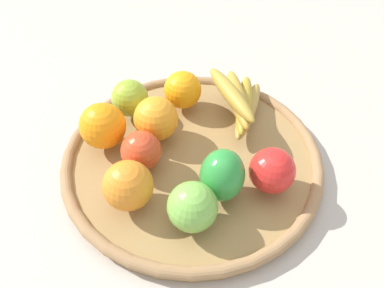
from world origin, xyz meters
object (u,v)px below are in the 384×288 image
orange_1 (128,185)px  apple_0 (141,151)px  orange_3 (183,90)px  orange_0 (156,119)px  apple_3 (130,98)px  apple_1 (193,207)px  banana_bunch (240,102)px  apple_2 (272,170)px  orange_2 (103,126)px  bell_pepper (222,175)px

orange_1 → apple_0: 0.08m
orange_3 → orange_0: (-0.10, 0.03, 0.00)m
apple_3 → apple_1: apple_1 is taller
apple_3 → banana_bunch: (0.03, -0.21, -0.00)m
orange_3 → orange_0: bearing=163.4°
apple_0 → apple_3: size_ratio=0.96×
apple_0 → apple_3: (0.13, 0.06, 0.00)m
apple_2 → orange_0: bearing=69.8°
apple_2 → apple_3: bearing=65.1°
apple_0 → orange_0: size_ratio=0.85×
orange_2 → apple_1: bearing=-125.2°
apple_0 → apple_2: apple_2 is taller
banana_bunch → apple_2: 0.18m
apple_0 → orange_2: orange_2 is taller
apple_0 → bell_pepper: bearing=-102.9°
apple_3 → apple_2: apple_2 is taller
apple_3 → orange_0: (-0.05, -0.07, 0.00)m
banana_bunch → orange_0: orange_0 is taller
apple_0 → apple_2: size_ratio=0.93×
apple_3 → orange_0: size_ratio=0.89×
apple_0 → apple_2: (-0.00, -0.22, 0.00)m
apple_3 → orange_2: (-0.09, 0.02, 0.01)m
orange_3 → orange_2: size_ratio=0.90×
apple_0 → orange_1: bearing=-177.7°
orange_1 → apple_3: bearing=17.3°
orange_3 → bell_pepper: bearing=-152.1°
orange_1 → orange_0: (0.15, -0.00, 0.00)m
orange_1 → banana_bunch: size_ratio=0.45×
bell_pepper → orange_3: bearing=-150.9°
orange_1 → apple_1: 0.11m
orange_0 → apple_2: 0.23m
bell_pepper → apple_2: bearing=113.3°
orange_1 → orange_3: bearing=-7.0°
orange_1 → apple_1: size_ratio=1.04×
orange_1 → orange_2: bearing=36.1°
orange_1 → orange_2: orange_2 is taller
orange_1 → apple_2: bearing=-70.6°
orange_3 → apple_3: (-0.04, 0.10, -0.00)m
orange_1 → banana_bunch: 0.28m
apple_0 → banana_bunch: bearing=-42.9°
apple_2 → apple_1: (-0.09, 0.11, 0.00)m
orange_0 → bell_pepper: bearing=-128.6°
bell_pepper → apple_3: (0.16, 0.20, -0.01)m
bell_pepper → orange_2: bearing=-106.5°
orange_3 → banana_bunch: bearing=-95.5°
orange_1 → apple_0: bearing=2.3°
banana_bunch → apple_2: bearing=-157.1°
orange_3 → orange_0: 0.10m
apple_3 → orange_3: bearing=-65.2°
orange_3 → orange_1: 0.25m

